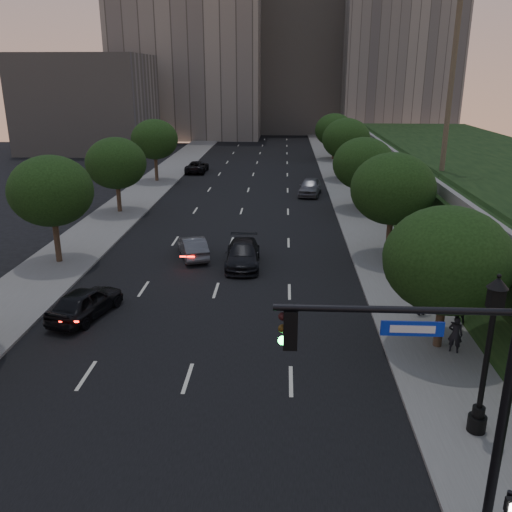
# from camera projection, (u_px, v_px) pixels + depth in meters

# --- Properties ---
(ground) EXTENTS (160.00, 160.00, 0.00)m
(ground) POSITION_uv_depth(u_px,v_px,m) (159.00, 468.00, 16.24)
(ground) COLOR black
(ground) RESTS_ON ground
(road_surface) EXTENTS (16.00, 140.00, 0.02)m
(road_surface) POSITION_uv_depth(u_px,v_px,m) (240.00, 217.00, 44.63)
(road_surface) COLOR black
(road_surface) RESTS_ON ground
(sidewalk_right) EXTENTS (4.50, 140.00, 0.15)m
(sidewalk_right) POSITION_uv_depth(u_px,v_px,m) (365.00, 218.00, 44.11)
(sidewalk_right) COLOR slate
(sidewalk_right) RESTS_ON ground
(sidewalk_left) EXTENTS (4.50, 140.00, 0.15)m
(sidewalk_left) POSITION_uv_depth(u_px,v_px,m) (117.00, 215.00, 45.12)
(sidewalk_left) COLOR slate
(sidewalk_left) RESTS_ON ground
(parapet_wall) EXTENTS (0.35, 90.00, 0.70)m
(parapet_wall) POSITION_uv_depth(u_px,v_px,m) (416.00, 170.00, 40.69)
(parapet_wall) COLOR slate
(parapet_wall) RESTS_ON embankment
(office_block_left) EXTENTS (26.00, 20.00, 32.00)m
(office_block_left) POSITION_uv_depth(u_px,v_px,m) (190.00, 46.00, 98.90)
(office_block_left) COLOR gray
(office_block_left) RESTS_ON ground
(office_block_mid) EXTENTS (22.00, 18.00, 26.00)m
(office_block_mid) POSITION_uv_depth(u_px,v_px,m) (298.00, 65.00, 108.34)
(office_block_mid) COLOR gray
(office_block_mid) RESTS_ON ground
(office_block_right) EXTENTS (20.00, 22.00, 36.00)m
(office_block_right) POSITION_uv_depth(u_px,v_px,m) (396.00, 35.00, 100.18)
(office_block_right) COLOR gray
(office_block_right) RESTS_ON ground
(office_block_filler) EXTENTS (18.00, 16.00, 14.00)m
(office_block_filler) POSITION_uv_depth(u_px,v_px,m) (89.00, 103.00, 81.54)
(office_block_filler) COLOR gray
(office_block_filler) RESTS_ON ground
(tree_right_a) EXTENTS (5.20, 5.20, 6.24)m
(tree_right_a) POSITION_uv_depth(u_px,v_px,m) (447.00, 260.00, 22.03)
(tree_right_a) COLOR #38281C
(tree_right_a) RESTS_ON ground
(tree_right_b) EXTENTS (5.20, 5.20, 6.74)m
(tree_right_b) POSITION_uv_depth(u_px,v_px,m) (393.00, 189.00, 33.23)
(tree_right_b) COLOR #38281C
(tree_right_b) RESTS_ON ground
(tree_right_c) EXTENTS (5.20, 5.20, 6.24)m
(tree_right_c) POSITION_uv_depth(u_px,v_px,m) (363.00, 164.00, 45.69)
(tree_right_c) COLOR #38281C
(tree_right_c) RESTS_ON ground
(tree_right_d) EXTENTS (5.20, 5.20, 6.74)m
(tree_right_d) POSITION_uv_depth(u_px,v_px,m) (346.00, 139.00, 58.78)
(tree_right_d) COLOR #38281C
(tree_right_d) RESTS_ON ground
(tree_right_e) EXTENTS (5.20, 5.20, 6.24)m
(tree_right_e) POSITION_uv_depth(u_px,v_px,m) (334.00, 130.00, 73.13)
(tree_right_e) COLOR #38281C
(tree_right_e) RESTS_ON ground
(tree_left_b) EXTENTS (5.00, 5.00, 6.71)m
(tree_left_b) POSITION_uv_depth(u_px,v_px,m) (51.00, 191.00, 32.33)
(tree_left_b) COLOR #38281C
(tree_left_b) RESTS_ON ground
(tree_left_c) EXTENTS (5.00, 5.00, 6.34)m
(tree_left_c) POSITION_uv_depth(u_px,v_px,m) (116.00, 163.00, 44.75)
(tree_left_c) COLOR #38281C
(tree_left_c) RESTS_ON ground
(tree_left_d) EXTENTS (5.00, 5.00, 6.71)m
(tree_left_d) POSITION_uv_depth(u_px,v_px,m) (155.00, 139.00, 57.88)
(tree_left_d) COLOR #38281C
(tree_left_d) RESTS_ON ground
(traffic_signal_mast) EXTENTS (5.68, 0.56, 7.00)m
(traffic_signal_mast) POSITION_uv_depth(u_px,v_px,m) (456.00, 414.00, 12.64)
(traffic_signal_mast) COLOR black
(traffic_signal_mast) RESTS_ON ground
(street_lamp) EXTENTS (0.64, 0.64, 5.62)m
(street_lamp) POSITION_uv_depth(u_px,v_px,m) (486.00, 363.00, 16.90)
(street_lamp) COLOR black
(street_lamp) RESTS_ON ground
(sedan_near_left) EXTENTS (2.93, 4.81, 1.53)m
(sedan_near_left) POSITION_uv_depth(u_px,v_px,m) (85.00, 302.00, 26.08)
(sedan_near_left) COLOR black
(sedan_near_left) RESTS_ON ground
(sedan_mid_left) EXTENTS (2.71, 4.43, 1.38)m
(sedan_mid_left) POSITION_uv_depth(u_px,v_px,m) (193.00, 247.00, 34.68)
(sedan_mid_left) COLOR #4B4D52
(sedan_mid_left) RESTS_ON ground
(sedan_far_left) EXTENTS (2.40, 4.98, 1.37)m
(sedan_far_left) POSITION_uv_depth(u_px,v_px,m) (197.00, 167.00, 64.75)
(sedan_far_left) COLOR black
(sedan_far_left) RESTS_ON ground
(sedan_near_right) EXTENTS (2.24, 5.12, 1.47)m
(sedan_near_right) POSITION_uv_depth(u_px,v_px,m) (243.00, 254.00, 33.16)
(sedan_near_right) COLOR black
(sedan_near_right) RESTS_ON ground
(sedan_far_right) EXTENTS (2.68, 5.10, 1.66)m
(sedan_far_right) POSITION_uv_depth(u_px,v_px,m) (310.00, 187.00, 52.59)
(sedan_far_right) COLOR slate
(sedan_far_right) RESTS_ON ground
(pedestrian_a) EXTENTS (0.69, 0.59, 1.60)m
(pedestrian_a) POSITION_uv_depth(u_px,v_px,m) (455.00, 334.00, 22.48)
(pedestrian_a) COLOR black
(pedestrian_a) RESTS_ON sidewalk_right
(pedestrian_b) EXTENTS (0.95, 0.82, 1.68)m
(pedestrian_b) POSITION_uv_depth(u_px,v_px,m) (458.00, 306.00, 25.09)
(pedestrian_b) COLOR black
(pedestrian_b) RESTS_ON sidewalk_right
(pedestrian_c) EXTENTS (0.97, 0.60, 1.54)m
(pedestrian_c) POSITION_uv_depth(u_px,v_px,m) (423.00, 300.00, 25.97)
(pedestrian_c) COLOR black
(pedestrian_c) RESTS_ON sidewalk_right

